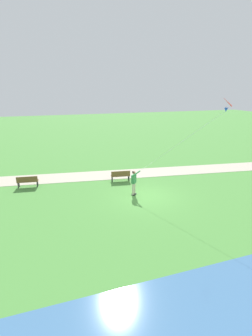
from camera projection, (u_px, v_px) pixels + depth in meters
name	position (u px, v px, depth m)	size (l,w,h in m)	color
ground_plane	(146.00, 196.00, 17.14)	(120.00, 120.00, 0.00)	#4C8E3D
walkway_path	(100.00, 175.00, 21.25)	(2.40, 32.00, 0.02)	#B7AD99
person_kite_flyer	(134.00, 181.00, 17.07)	(0.59, 0.59, 1.83)	#232328
flying_kite	(222.00, 105.00, 13.41)	(3.98, 3.94, 4.77)	red
park_bench_near_walkway	(121.00, 175.00, 19.79)	(0.65, 1.55, 0.88)	brown
park_bench_far_walkway	(27.00, 181.00, 18.56)	(0.65, 1.55, 0.88)	brown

